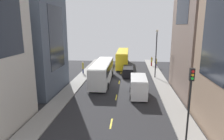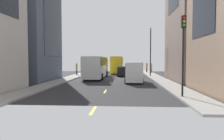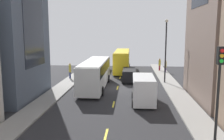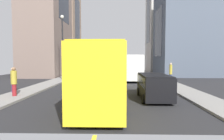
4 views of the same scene
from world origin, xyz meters
name	(u,v)px [view 1 (image 1 of 4)]	position (x,y,z in m)	size (l,w,h in m)	color
ground_plane	(119,82)	(0.00, 0.00, 0.00)	(39.76, 39.76, 0.00)	#28282B
sidewalk_west	(79,81)	(-6.77, 0.00, 0.07)	(2.23, 44.00, 0.15)	gray
sidewalk_east	(161,83)	(6.77, 0.00, 0.07)	(2.23, 44.00, 0.15)	gray
lane_stripe_1	(111,123)	(0.00, -14.00, 0.01)	(0.16, 2.00, 0.01)	yellow
lane_stripe_2	(116,97)	(0.00, -7.00, 0.01)	(0.16, 2.00, 0.01)	yellow
lane_stripe_3	(119,82)	(0.00, 0.00, 0.01)	(0.16, 2.00, 0.01)	yellow
lane_stripe_4	(121,72)	(0.00, 7.00, 0.01)	(0.16, 2.00, 0.01)	yellow
lane_stripe_5	(122,66)	(0.00, 14.00, 0.01)	(0.16, 2.00, 0.01)	yellow
lane_stripe_6	(123,60)	(0.00, 21.00, 0.01)	(0.16, 2.00, 0.01)	yellow
building_west_1	(23,38)	(-12.81, -5.37, 7.47)	(9.55, 9.03, 14.94)	#4C5666
city_bus_white	(102,70)	(-2.73, -0.18, 2.01)	(2.81, 11.74, 3.35)	silver
streetcar_yellow	(123,57)	(0.05, 13.56, 2.12)	(2.70, 12.37, 3.59)	yellow
delivery_van_white	(139,85)	(2.85, -6.23, 1.51)	(2.25, 5.04, 2.58)	white
car_black_0	(108,61)	(-3.44, 13.79, 1.03)	(2.03, 4.16, 1.75)	black
car_black_1	(128,71)	(1.41, 4.23, 1.00)	(2.00, 4.79, 1.70)	black
pedestrian_crossing_near	(152,61)	(6.64, 13.62, 1.26)	(0.39, 0.39, 2.10)	maroon
pedestrian_crossing_mid	(83,67)	(-7.20, 5.05, 1.36)	(0.34, 0.34, 2.26)	navy
pedestrian_walking_far	(156,62)	(7.47, 12.30, 1.22)	(0.36, 0.36, 2.02)	#593372
traffic_light_near_corner	(190,93)	(6.05, -16.94, 4.27)	(0.32, 0.44, 5.94)	black
streetlamp_near	(156,49)	(6.15, 3.19, 5.14)	(0.44, 0.44, 8.31)	black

